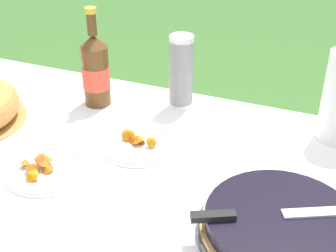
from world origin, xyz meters
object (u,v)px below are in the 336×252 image
at_px(berry_tart, 280,227).
at_px(cup_stack, 181,72).
at_px(snack_plate_near, 45,169).
at_px(serving_knife, 268,214).
at_px(cider_bottle_amber, 96,70).
at_px(snack_plate_left, 139,143).

bearing_deg(berry_tart, cup_stack, 130.52).
xyz_separation_m(cup_stack, snack_plate_near, (-0.18, -0.45, -0.10)).
distance_m(serving_knife, snack_plate_near, 0.55).
bearing_deg(cider_bottle_amber, snack_plate_left, -38.69).
bearing_deg(snack_plate_near, berry_tart, -0.35).
bearing_deg(berry_tart, snack_plate_left, 154.50).
height_order(serving_knife, snack_plate_near, serving_knife).
xyz_separation_m(cider_bottle_amber, snack_plate_left, (0.23, -0.18, -0.10)).
distance_m(berry_tart, snack_plate_near, 0.58).
relative_size(berry_tart, snack_plate_left, 1.69).
relative_size(berry_tart, serving_knife, 0.99).
height_order(cup_stack, snack_plate_near, cup_stack).
bearing_deg(serving_knife, cup_stack, 101.08).
bearing_deg(snack_plate_near, snack_plate_left, 49.74).
bearing_deg(snack_plate_near, serving_knife, -1.74).
height_order(cup_stack, snack_plate_left, cup_stack).
distance_m(serving_knife, cider_bottle_amber, 0.73).
xyz_separation_m(berry_tart, snack_plate_left, (-0.41, 0.20, -0.02)).
bearing_deg(cup_stack, cider_bottle_amber, -161.83).
xyz_separation_m(cup_stack, snack_plate_left, (-0.02, -0.26, -0.10)).
height_order(cup_stack, cider_bottle_amber, cider_bottle_amber).
bearing_deg(cider_bottle_amber, serving_knife, -32.56).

